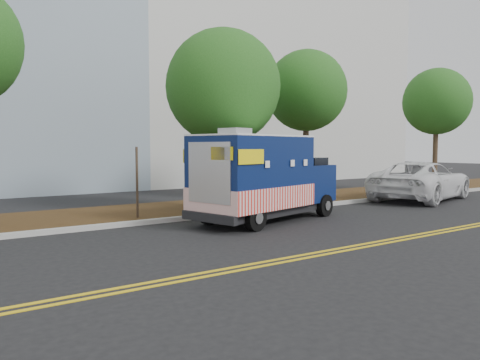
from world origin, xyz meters
TOP-DOWN VIEW (x-y plane):
  - ground at (0.00, 0.00)m, footprint 120.00×120.00m
  - curb at (0.00, 1.40)m, footprint 120.00×0.18m
  - mulch_strip at (0.00, 3.50)m, footprint 120.00×4.00m
  - centerline_near at (0.00, -4.45)m, footprint 120.00×0.10m
  - centerline_far at (0.00, -4.70)m, footprint 120.00×0.10m
  - tree_b at (0.70, 2.62)m, footprint 4.23×4.23m
  - tree_c at (5.92, 3.73)m, footprint 3.66×3.66m
  - tree_d at (14.39, 2.61)m, footprint 3.55×3.55m
  - sign_post at (-2.99, 2.00)m, footprint 0.06×0.06m
  - food_truck at (0.32, -0.21)m, footprint 5.91×3.32m
  - white_car at (10.09, 0.55)m, footprint 6.77×4.31m

SIDE VIEW (x-z plane):
  - ground at x=0.00m, z-range 0.00..0.00m
  - centerline_near at x=0.00m, z-range 0.00..0.01m
  - centerline_far at x=0.00m, z-range 0.00..0.01m
  - curb at x=0.00m, z-range 0.00..0.15m
  - mulch_strip at x=0.00m, z-range 0.00..0.15m
  - white_car at x=10.09m, z-range 0.00..1.74m
  - sign_post at x=-2.99m, z-range 0.00..2.40m
  - food_truck at x=0.32m, z-range -0.14..2.81m
  - tree_b at x=0.70m, z-range 1.24..7.97m
  - tree_d at x=14.39m, z-range 1.52..8.14m
  - tree_c at x=5.92m, z-range 1.54..8.32m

